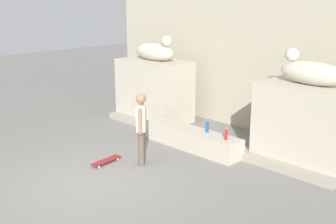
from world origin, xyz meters
TOP-DOWN VIEW (x-y plane):
  - ground_plane at (0.00, 0.00)m, footprint 40.00×40.00m
  - facade_wall at (0.00, 5.72)m, footprint 10.65×0.60m
  - pedestal_left at (-2.56, 4.20)m, footprint 2.22×1.33m
  - pedestal_right at (2.56, 4.20)m, footprint 2.22×1.33m
  - statue_reclining_left at (-2.53, 4.20)m, footprint 1.61×0.60m
  - statue_reclining_right at (2.53, 4.20)m, footprint 1.62×0.63m
  - ledge_block at (0.00, 3.09)m, footprint 2.87×0.62m
  - skater at (-0.08, 1.48)m, footprint 0.40×0.42m
  - skateboard at (-0.69, 0.91)m, footprint 0.29×0.82m
  - bottle_blue at (0.43, 3.20)m, footprint 0.08×0.08m
  - bottle_red at (1.11, 3.08)m, footprint 0.07×0.07m
  - stair_step at (0.00, 3.52)m, footprint 7.35×0.50m

SIDE VIEW (x-z plane):
  - ground_plane at x=0.00m, z-range 0.00..0.00m
  - skateboard at x=-0.69m, z-range 0.02..0.10m
  - stair_step at x=0.00m, z-range 0.00..0.17m
  - ledge_block at x=0.00m, z-range 0.00..0.49m
  - bottle_red at x=1.11m, z-range 0.46..0.76m
  - bottle_blue at x=0.43m, z-range 0.46..0.78m
  - skater at x=-0.08m, z-range 0.09..1.76m
  - pedestal_left at x=-2.56m, z-range 0.00..1.86m
  - pedestal_right at x=2.56m, z-range 0.00..1.86m
  - statue_reclining_left at x=-2.53m, z-range 1.76..2.53m
  - statue_reclining_right at x=2.53m, z-range 1.76..2.53m
  - facade_wall at x=0.00m, z-range 0.00..5.43m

